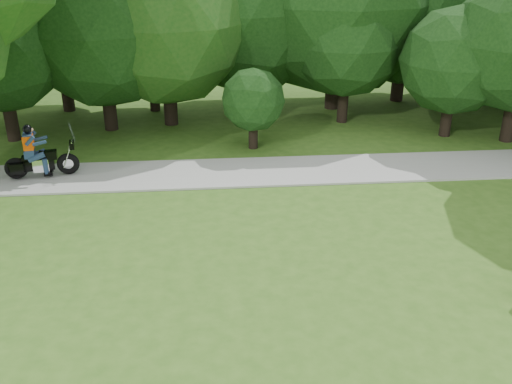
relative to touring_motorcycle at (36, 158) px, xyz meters
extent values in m
plane|color=#38641C|center=(7.87, -8.09, -0.63)|extent=(100.00, 100.00, 0.00)
cube|color=#A9A9A3|center=(7.87, -0.09, -0.60)|extent=(60.00, 2.20, 0.06)
cylinder|color=black|center=(6.33, 2.04, -0.15)|extent=(0.30, 0.30, 0.95)
sphere|color=black|center=(6.33, 2.04, 0.99)|extent=(2.05, 2.05, 2.05)
cylinder|color=black|center=(9.88, 4.63, 0.18)|extent=(0.39, 0.39, 1.62)
sphere|color=black|center=(9.88, 4.63, 2.24)|extent=(3.84, 3.84, 3.84)
cylinder|color=black|center=(14.95, 2.01, 0.27)|extent=(0.43, 0.43, 1.80)
cylinder|color=black|center=(16.46, 7.61, 0.27)|extent=(0.51, 0.51, 1.80)
sphere|color=black|center=(16.46, 7.61, 3.17)|extent=(6.16, 6.16, 6.16)
cylinder|color=black|center=(6.40, 6.73, 0.27)|extent=(0.53, 0.53, 1.80)
sphere|color=black|center=(6.40, 6.73, 3.29)|extent=(6.51, 6.51, 6.51)
cylinder|color=black|center=(12.84, 7.38, 0.27)|extent=(0.52, 0.52, 1.80)
sphere|color=black|center=(12.84, 7.38, 3.24)|extent=(6.37, 6.37, 6.37)
cylinder|color=black|center=(1.42, 4.44, 0.27)|extent=(0.47, 0.47, 1.80)
sphere|color=black|center=(1.42, 4.44, 2.94)|extent=(5.43, 5.43, 5.43)
cylinder|color=black|center=(13.08, 2.74, 0.07)|extent=(0.38, 0.38, 1.40)
sphere|color=black|center=(13.08, 2.74, 1.95)|extent=(3.63, 3.63, 3.63)
cylinder|color=black|center=(3.53, 4.88, 0.27)|extent=(0.50, 0.50, 1.80)
sphere|color=#1C4F16|center=(3.53, 4.88, 3.09)|extent=(5.92, 5.92, 5.92)
cylinder|color=black|center=(-0.60, 7.01, 0.27)|extent=(0.46, 0.46, 1.80)
sphere|color=black|center=(-0.60, 7.01, 2.86)|extent=(5.18, 5.18, 5.18)
cylinder|color=black|center=(-1.72, 3.53, 0.27)|extent=(0.43, 0.43, 1.80)
cylinder|color=black|center=(9.88, 6.48, 0.27)|extent=(0.56, 0.56, 1.80)
sphere|color=black|center=(9.88, 6.48, 3.54)|extent=(7.29, 7.29, 7.29)
cylinder|color=black|center=(2.81, 6.72, 0.24)|extent=(0.39, 0.39, 1.73)
sphere|color=black|center=(2.81, 6.72, 2.37)|extent=(3.90, 3.90, 3.90)
torus|color=black|center=(-0.57, -0.10, -0.25)|extent=(0.66, 0.29, 0.64)
torus|color=black|center=(0.82, 0.14, -0.25)|extent=(0.66, 0.29, 0.64)
cube|color=black|center=(-0.04, -0.01, -0.20)|extent=(1.04, 0.38, 0.29)
cube|color=silver|center=(0.10, 0.02, -0.20)|extent=(0.48, 0.38, 0.36)
cube|color=black|center=(0.32, 0.05, 0.07)|extent=(0.51, 0.35, 0.24)
cube|color=black|center=(-0.15, -0.03, 0.03)|extent=(0.51, 0.37, 0.09)
cylinder|color=silver|center=(0.86, 0.14, 0.07)|extent=(0.36, 0.10, 0.82)
cylinder|color=silver|center=(1.01, 0.17, 0.46)|extent=(0.13, 0.58, 0.03)
cube|color=black|center=(-0.49, -0.29, -0.20)|extent=(0.39, 0.17, 0.31)
cube|color=black|center=(-0.56, 0.11, -0.20)|extent=(0.39, 0.17, 0.31)
cube|color=navy|center=(-0.15, -0.03, 0.16)|extent=(0.33, 0.39, 0.22)
cube|color=navy|center=(-0.13, -0.02, 0.49)|extent=(0.30, 0.42, 0.51)
cube|color=#FF5005|center=(-0.13, -0.02, 0.51)|extent=(0.33, 0.46, 0.40)
sphere|color=black|center=(-0.11, -0.02, 0.87)|extent=(0.25, 0.25, 0.25)
camera|label=1|loc=(4.90, -15.56, 5.79)|focal=40.00mm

